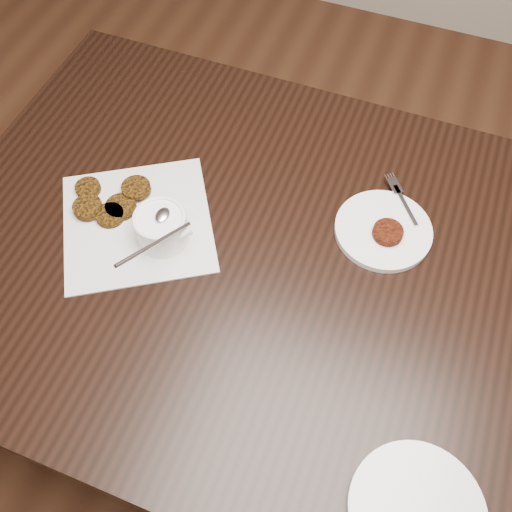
{
  "coord_description": "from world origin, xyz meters",
  "views": [
    {
      "loc": [
        0.02,
        -0.36,
        1.6
      ],
      "look_at": [
        -0.16,
        0.11,
        0.8
      ],
      "focal_mm": 39.77,
      "sensor_mm": 36.0,
      "label": 1
    }
  ],
  "objects_px": {
    "sauce_ramekin": "(159,217)",
    "plate_empty": "(417,512)",
    "napkin": "(137,223)",
    "table": "(298,354)",
    "plate_with_patty": "(384,228)"
  },
  "relations": [
    {
      "from": "napkin",
      "to": "plate_empty",
      "type": "xyz_separation_m",
      "value": [
        0.59,
        -0.3,
        0.0
      ]
    },
    {
      "from": "napkin",
      "to": "sauce_ramekin",
      "type": "height_order",
      "value": "sauce_ramekin"
    },
    {
      "from": "napkin",
      "to": "plate_with_patty",
      "type": "relative_size",
      "value": 1.51
    },
    {
      "from": "sauce_ramekin",
      "to": "plate_empty",
      "type": "distance_m",
      "value": 0.6
    },
    {
      "from": "plate_with_patty",
      "to": "plate_empty",
      "type": "relative_size",
      "value": 0.92
    },
    {
      "from": "sauce_ramekin",
      "to": "plate_empty",
      "type": "height_order",
      "value": "sauce_ramekin"
    },
    {
      "from": "plate_empty",
      "to": "sauce_ramekin",
      "type": "bearing_deg",
      "value": 151.51
    },
    {
      "from": "table",
      "to": "napkin",
      "type": "xyz_separation_m",
      "value": [
        -0.33,
        -0.02,
        0.38
      ]
    },
    {
      "from": "table",
      "to": "plate_with_patty",
      "type": "xyz_separation_m",
      "value": [
        0.1,
        0.13,
        0.39
      ]
    },
    {
      "from": "sauce_ramekin",
      "to": "plate_empty",
      "type": "bearing_deg",
      "value": -28.49
    },
    {
      "from": "napkin",
      "to": "table",
      "type": "bearing_deg",
      "value": 2.87
    },
    {
      "from": "table",
      "to": "napkin",
      "type": "bearing_deg",
      "value": -177.13
    },
    {
      "from": "sauce_ramekin",
      "to": "plate_with_patty",
      "type": "relative_size",
      "value": 0.73
    },
    {
      "from": "napkin",
      "to": "plate_with_patty",
      "type": "xyz_separation_m",
      "value": [
        0.43,
        0.14,
        0.01
      ]
    },
    {
      "from": "sauce_ramekin",
      "to": "napkin",
      "type": "bearing_deg",
      "value": 167.81
    }
  ]
}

